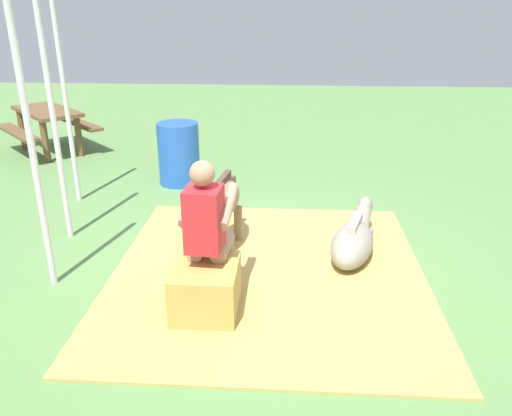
{
  "coord_description": "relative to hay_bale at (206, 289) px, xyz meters",
  "views": [
    {
      "loc": [
        -4.46,
        -0.26,
        2.42
      ],
      "look_at": [
        0.17,
        0.05,
        0.55
      ],
      "focal_mm": 35.76,
      "sensor_mm": 36.0,
      "label": 1
    }
  ],
  "objects": [
    {
      "name": "ground_plane",
      "position": [
        0.83,
        -0.4,
        -0.22
      ],
      "size": [
        24.0,
        24.0,
        0.0
      ],
      "primitive_type": "plane",
      "color": "#608C4C"
    },
    {
      "name": "hay_patch",
      "position": [
        0.69,
        -0.49,
        -0.2
      ],
      "size": [
        3.23,
        2.97,
        0.02
      ],
      "primitive_type": "cube",
      "color": "tan",
      "rests_on": "ground"
    },
    {
      "name": "hay_bale",
      "position": [
        0.0,
        0.0,
        0.0
      ],
      "size": [
        0.61,
        0.53,
        0.43
      ],
      "primitive_type": "cube",
      "color": "tan",
      "rests_on": "ground"
    },
    {
      "name": "person_seated",
      "position": [
        0.16,
        -0.01,
        0.5
      ],
      "size": [
        0.68,
        0.45,
        1.31
      ],
      "color": "tan",
      "rests_on": "ground"
    },
    {
      "name": "pony_standing",
      "position": [
        1.04,
        0.02,
        0.35
      ],
      "size": [
        1.34,
        0.43,
        0.94
      ],
      "color": "#8C6B4C",
      "rests_on": "ground"
    },
    {
      "name": "pony_lying",
      "position": [
        1.1,
        -1.34,
        -0.03
      ],
      "size": [
        1.35,
        0.65,
        0.42
      ],
      "color": "gray",
      "rests_on": "ground"
    },
    {
      "name": "water_barrel",
      "position": [
        3.27,
        0.9,
        0.22
      ],
      "size": [
        0.58,
        0.58,
        0.88
      ],
      "primitive_type": "cylinder",
      "color": "blue",
      "rests_on": "ground"
    },
    {
      "name": "tent_pole_left",
      "position": [
        0.38,
        1.49,
        1.08
      ],
      "size": [
        0.06,
        0.06,
        2.59
      ],
      "primitive_type": "cylinder",
      "color": "silver",
      "rests_on": "ground"
    },
    {
      "name": "tent_pole_right",
      "position": [
        2.5,
        2.1,
        1.08
      ],
      "size": [
        0.06,
        0.06,
        2.59
      ],
      "primitive_type": "cylinder",
      "color": "silver",
      "rests_on": "ground"
    },
    {
      "name": "tent_pole_mid",
      "position": [
        1.39,
        1.76,
        1.08
      ],
      "size": [
        0.06,
        0.06,
        2.59
      ],
      "primitive_type": "cylinder",
      "color": "silver",
      "rests_on": "ground"
    },
    {
      "name": "picnic_bench",
      "position": [
        4.73,
        3.46,
        0.36
      ],
      "size": [
        1.98,
        1.98,
        0.75
      ],
      "color": "brown",
      "rests_on": "ground"
    }
  ]
}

